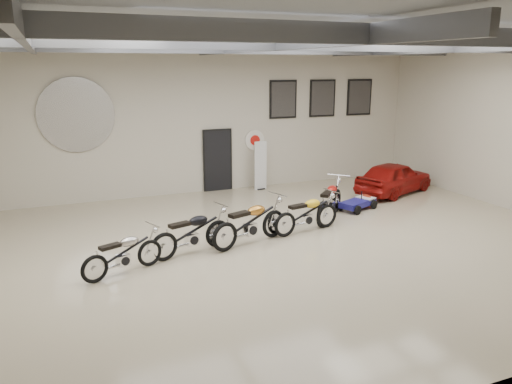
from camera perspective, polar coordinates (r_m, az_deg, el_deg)
name	(u,v)px	position (r m, az deg, el deg)	size (l,w,h in m)	color
floor	(275,247)	(12.16, 2.16, -6.33)	(16.00, 12.00, 0.01)	tan
ceiling	(277,31)	(11.40, 2.41, 17.90)	(16.00, 12.00, 0.01)	gray
back_wall	(202,119)	(17.11, -6.18, 8.24)	(16.00, 0.02, 5.00)	beige
ceiling_beams	(277,43)	(11.39, 2.39, 16.65)	(15.80, 11.80, 0.32)	slate
door	(217,161)	(17.42, -4.43, 3.56)	(0.92, 0.08, 2.10)	black
logo_plaque	(76,115)	(16.38, -19.85, 8.27)	(2.30, 0.06, 1.16)	silver
poster_left	(283,99)	(18.09, 3.12, 10.53)	(1.05, 0.08, 1.35)	black
poster_mid	(322,98)	(18.83, 7.60, 10.58)	(1.05, 0.08, 1.35)	black
poster_right	(359,97)	(19.67, 11.72, 10.56)	(1.05, 0.08, 1.35)	black
oil_sign	(255,140)	(17.78, -0.15, 5.95)	(0.72, 0.10, 0.72)	white
banner_stand	(260,165)	(17.53, 0.51, 3.12)	(0.48, 0.19, 1.77)	white
motorcycle_silver	(123,253)	(10.86, -14.99, -6.71)	(1.83, 0.57, 0.95)	silver
motorcycle_black	(192,232)	(11.67, -7.38, -4.53)	(2.06, 0.64, 1.07)	silver
motorcycle_gold	(250,222)	(12.18, -0.68, -3.41)	(2.21, 0.69, 1.15)	silver
motorcycle_yellow	(307,213)	(13.14, 5.82, -2.39)	(2.01, 0.62, 1.05)	silver
motorcycle_red	(330,200)	(14.30, 8.41, -0.88)	(2.20, 0.68, 1.15)	silver
go_kart	(360,200)	(15.57, 11.82, -0.91)	(1.53, 0.69, 0.56)	navy
vintage_car	(394,178)	(17.68, 15.51, 1.60)	(3.25, 1.31, 1.11)	maroon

